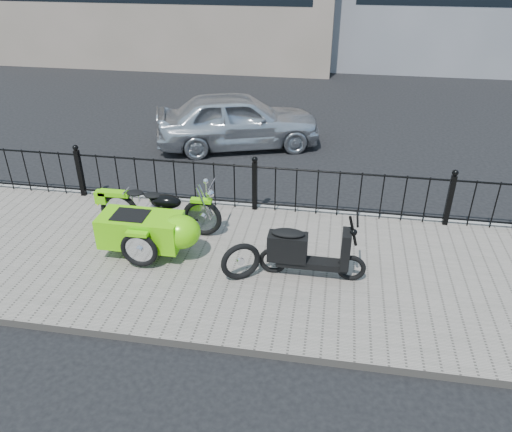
% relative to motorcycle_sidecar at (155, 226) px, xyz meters
% --- Properties ---
extents(ground, '(120.00, 120.00, 0.00)m').
position_rel_motorcycle_sidecar_xyz_m(ground, '(1.35, 0.41, -0.59)').
color(ground, black).
rests_on(ground, ground).
extents(sidewalk, '(30.00, 3.80, 0.12)m').
position_rel_motorcycle_sidecar_xyz_m(sidewalk, '(1.35, -0.09, -0.53)').
color(sidewalk, slate).
rests_on(sidewalk, ground).
extents(curb, '(30.00, 0.10, 0.12)m').
position_rel_motorcycle_sidecar_xyz_m(curb, '(1.35, 1.85, -0.53)').
color(curb, gray).
rests_on(curb, ground).
extents(iron_fence, '(14.11, 0.11, 1.08)m').
position_rel_motorcycle_sidecar_xyz_m(iron_fence, '(1.35, 1.71, -0.01)').
color(iron_fence, black).
rests_on(iron_fence, sidewalk).
extents(motorcycle_sidecar, '(2.28, 1.48, 0.98)m').
position_rel_motorcycle_sidecar_xyz_m(motorcycle_sidecar, '(0.00, 0.00, 0.00)').
color(motorcycle_sidecar, black).
rests_on(motorcycle_sidecar, sidewalk).
extents(scooter, '(1.63, 0.47, 1.10)m').
position_rel_motorcycle_sidecar_xyz_m(scooter, '(2.46, -0.29, -0.05)').
color(scooter, black).
rests_on(scooter, sidewalk).
extents(spare_tire, '(0.58, 0.39, 0.62)m').
position_rel_motorcycle_sidecar_xyz_m(spare_tire, '(1.52, -0.53, -0.16)').
color(spare_tire, black).
rests_on(spare_tire, sidewalk).
extents(sedan_car, '(4.36, 2.81, 1.38)m').
position_rel_motorcycle_sidecar_xyz_m(sedan_car, '(0.34, 5.17, 0.10)').
color(sedan_car, silver).
rests_on(sedan_car, ground).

